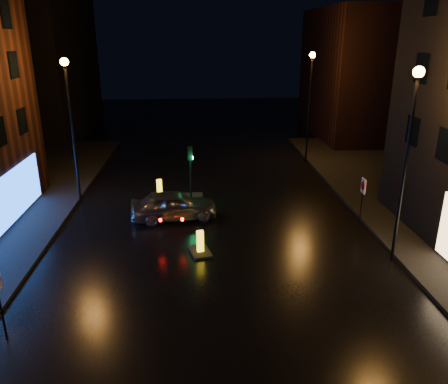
{
  "coord_description": "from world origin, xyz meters",
  "views": [
    {
      "loc": [
        -0.85,
        -10.86,
        9.46
      ],
      "look_at": [
        0.37,
        7.68,
        2.8
      ],
      "focal_mm": 35.0,
      "sensor_mm": 36.0,
      "label": 1
    }
  ],
  "objects": [
    {
      "name": "ground",
      "position": [
        0.0,
        0.0,
        0.0
      ],
      "size": [
        120.0,
        120.0,
        0.0
      ],
      "primitive_type": "plane",
      "color": "black",
      "rests_on": "ground"
    },
    {
      "name": "building_far_left",
      "position": [
        -16.0,
        35.0,
        7.0
      ],
      "size": [
        8.0,
        16.0,
        14.0
      ],
      "primitive_type": "cube",
      "color": "black",
      "rests_on": "ground"
    },
    {
      "name": "building_far_right",
      "position": [
        15.0,
        32.0,
        6.0
      ],
      "size": [
        8.0,
        14.0,
        12.0
      ],
      "primitive_type": "cube",
      "color": "black",
      "rests_on": "ground"
    },
    {
      "name": "street_lamp_lfar",
      "position": [
        -7.8,
        14.0,
        5.56
      ],
      "size": [
        0.44,
        0.44,
        8.37
      ],
      "color": "black",
      "rests_on": "ground"
    },
    {
      "name": "street_lamp_rnear",
      "position": [
        7.8,
        6.0,
        5.56
      ],
      "size": [
        0.44,
        0.44,
        8.37
      ],
      "color": "black",
      "rests_on": "ground"
    },
    {
      "name": "street_lamp_rfar",
      "position": [
        7.8,
        22.0,
        5.56
      ],
      "size": [
        0.44,
        0.44,
        8.37
      ],
      "color": "black",
      "rests_on": "ground"
    },
    {
      "name": "traffic_signal",
      "position": [
        -1.2,
        14.0,
        0.5
      ],
      "size": [
        1.4,
        2.4,
        3.45
      ],
      "color": "black",
      "rests_on": "ground"
    },
    {
      "name": "silver_hatchback",
      "position": [
        -2.11,
        11.34,
        0.79
      ],
      "size": [
        4.85,
        2.49,
        1.58
      ],
      "primitive_type": "imported",
      "rotation": [
        0.0,
        0.0,
        1.71
      ],
      "color": "#989B9F",
      "rests_on": "ground"
    },
    {
      "name": "bollard_near",
      "position": [
        -0.75,
        7.19,
        0.25
      ],
      "size": [
        1.14,
        1.45,
        1.12
      ],
      "rotation": [
        0.0,
        0.0,
        0.25
      ],
      "color": "black",
      "rests_on": "ground"
    },
    {
      "name": "bollard_far",
      "position": [
        -3.17,
        14.89,
        0.24
      ],
      "size": [
        1.21,
        1.48,
        1.12
      ],
      "rotation": [
        0.0,
        0.0,
        0.32
      ],
      "color": "black",
      "rests_on": "ground"
    },
    {
      "name": "road_sign_right",
      "position": [
        7.9,
        10.29,
        1.82
      ],
      "size": [
        0.08,
        0.59,
        2.43
      ],
      "rotation": [
        0.0,
        0.0,
        3.12
      ],
      "color": "black",
      "rests_on": "ground"
    }
  ]
}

